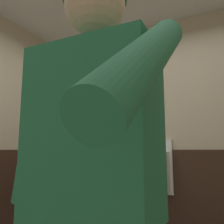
# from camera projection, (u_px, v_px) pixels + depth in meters

# --- Properties ---
(wall_back) EXTENTS (3.84, 0.12, 2.69)m
(wall_back) POSITION_uv_depth(u_px,v_px,m) (155.00, 125.00, 3.11)
(wall_back) COLOR beige
(wall_back) RESTS_ON ground_plane
(wainscot_band_back) EXTENTS (3.24, 0.03, 1.02)m
(wainscot_band_back) POSITION_uv_depth(u_px,v_px,m) (155.00, 192.00, 2.92)
(wainscot_band_back) COLOR #382319
(wainscot_band_back) RESTS_ON ground_plane
(urinal_left) EXTENTS (0.40, 0.34, 1.24)m
(urinal_left) POSITION_uv_depth(u_px,v_px,m) (98.00, 169.00, 3.14)
(urinal_left) COLOR white
(urinal_left) RESTS_ON ground_plane
(urinal_middle) EXTENTS (0.40, 0.34, 1.24)m
(urinal_middle) POSITION_uv_depth(u_px,v_px,m) (154.00, 171.00, 2.82)
(urinal_middle) COLOR white
(urinal_middle) RESTS_ON ground_plane
(privacy_divider_panel) EXTENTS (0.04, 0.40, 0.90)m
(privacy_divider_panel) POSITION_uv_depth(u_px,v_px,m) (122.00, 156.00, 2.94)
(privacy_divider_panel) COLOR #4C4C51
(person) EXTENTS (0.65, 0.60, 1.66)m
(person) POSITION_uv_depth(u_px,v_px,m) (92.00, 164.00, 0.79)
(person) COLOR #2D3342
(person) RESTS_ON ground_plane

